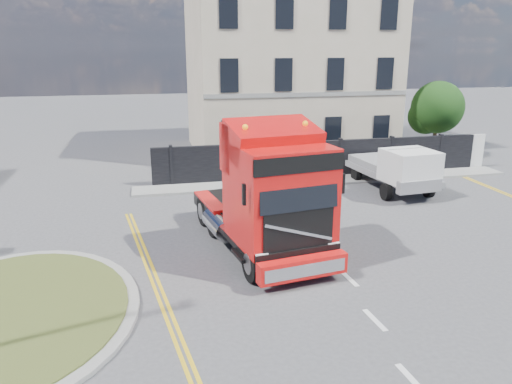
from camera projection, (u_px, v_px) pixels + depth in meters
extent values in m
plane|color=#424244|center=(246.00, 251.00, 17.35)|extent=(120.00, 120.00, 0.00)
cylinder|color=gray|center=(7.00, 316.00, 13.06)|extent=(6.80, 6.80, 0.12)
cylinder|color=#38431B|center=(7.00, 313.00, 13.04)|extent=(6.20, 6.20, 0.05)
cube|color=black|center=(322.00, 159.00, 26.74)|extent=(18.00, 0.25, 2.00)
cube|color=silver|center=(463.00, 152.00, 28.51)|extent=(2.60, 0.12, 2.00)
cube|color=beige|center=(285.00, 67.00, 32.49)|extent=(12.00, 10.00, 11.00)
cylinder|color=#382619|center=(434.00, 139.00, 31.26)|extent=(0.24, 0.24, 2.40)
sphere|color=black|center=(438.00, 107.00, 30.70)|extent=(3.20, 3.20, 3.20)
sphere|color=black|center=(426.00, 116.00, 31.14)|extent=(2.20, 2.20, 2.20)
cube|color=gray|center=(327.00, 180.00, 26.16)|extent=(20.00, 1.60, 0.12)
cube|color=black|center=(256.00, 220.00, 17.88)|extent=(3.80, 7.40, 0.50)
cube|color=red|center=(279.00, 193.00, 15.68)|extent=(3.22, 3.31, 3.14)
cube|color=red|center=(265.00, 146.00, 16.37)|extent=(2.92, 1.43, 1.57)
cube|color=black|center=(299.00, 191.00, 14.27)|extent=(2.45, 0.44, 1.18)
cube|color=red|center=(303.00, 268.00, 14.58)|extent=(2.83, 0.82, 0.62)
cylinder|color=black|center=(253.00, 263.00, 14.97)|extent=(0.53, 1.21, 1.17)
cylinder|color=gray|center=(253.00, 263.00, 14.97)|extent=(0.49, 0.69, 0.64)
cylinder|color=black|center=(324.00, 251.00, 15.82)|extent=(0.53, 1.21, 1.17)
cylinder|color=gray|center=(324.00, 251.00, 15.82)|extent=(0.49, 0.69, 0.64)
cylinder|color=black|center=(215.00, 221.00, 18.53)|extent=(0.53, 1.21, 1.17)
cylinder|color=gray|center=(215.00, 221.00, 18.53)|extent=(0.49, 0.69, 0.64)
cylinder|color=black|center=(275.00, 214.00, 19.37)|extent=(0.53, 1.21, 1.17)
cylinder|color=gray|center=(275.00, 214.00, 19.37)|extent=(0.49, 0.69, 0.64)
cylinder|color=black|center=(205.00, 211.00, 19.73)|extent=(0.53, 1.21, 1.17)
cylinder|color=gray|center=(205.00, 211.00, 19.73)|extent=(0.49, 0.69, 0.64)
cylinder|color=black|center=(262.00, 204.00, 20.58)|extent=(0.53, 1.21, 1.17)
cylinder|color=gray|center=(262.00, 204.00, 20.58)|extent=(0.49, 0.69, 0.64)
cube|color=slate|center=(391.00, 173.00, 24.66)|extent=(2.70, 5.65, 0.28)
cube|color=silver|center=(410.00, 166.00, 22.86)|extent=(2.36, 2.25, 1.48)
cylinder|color=black|center=(386.00, 192.00, 22.95)|extent=(0.28, 0.80, 0.80)
cylinder|color=black|center=(428.00, 189.00, 23.40)|extent=(0.28, 0.80, 0.80)
cylinder|color=black|center=(356.00, 174.00, 26.15)|extent=(0.28, 0.80, 0.80)
cylinder|color=black|center=(394.00, 172.00, 26.60)|extent=(0.28, 0.80, 0.80)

